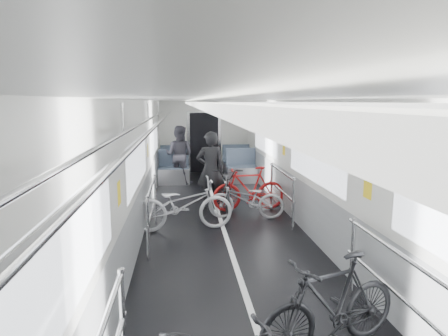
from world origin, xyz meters
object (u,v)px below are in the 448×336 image
Objects in this scene: bike_right_mid at (246,199)px; bike_aisle at (227,187)px; person_seated at (179,155)px; bike_left_far at (183,205)px; bike_right_far at (249,189)px; person_standing at (210,170)px; bike_right_near at (331,304)px.

bike_aisle is (-0.30, 0.86, 0.08)m from bike_right_mid.
bike_left_far is at bearing 109.63° from person_seated.
bike_right_far is 0.94× the size of person_standing.
bike_right_far is at bearing 134.72° from person_seated.
bike_right_near reaches higher than bike_right_mid.
person_standing reaches higher than bike_left_far.
bike_right_near is 5.32m from bike_aisle.
person_standing reaches higher than bike_right_near.
bike_aisle is 1.08× the size of person_seated.
bike_right_far is 0.96× the size of person_seated.
bike_right_far is at bearing 159.39° from bike_right_near.
bike_right_mid is 0.63m from bike_right_far.
person_seated is at bearing -4.57° from bike_left_far.
bike_right_mid is at bearing -67.37° from bike_aisle.
bike_right_far is 3.49m from person_seated.
bike_right_far is (0.07, 5.05, 0.01)m from bike_right_near.
bike_right_near is 0.87× the size of bike_aisle.
person_standing reaches higher than bike_right_far.
bike_right_near is at bearing -7.01° from bike_right_far.
person_standing is (0.63, 1.56, 0.38)m from bike_left_far.
person_seated reaches higher than bike_aisle.
bike_right_near is 5.47m from person_standing.
bike_aisle is at bearing -39.55° from bike_left_far.
bike_aisle is at bearing 160.71° from person_standing.
person_standing reaches higher than bike_right_mid.
person_standing is (-0.75, 5.40, 0.38)m from bike_right_near.
bike_right_near is 0.93× the size of person_standing.
bike_right_mid is 1.25m from person_standing.
person_seated reaches higher than bike_right_mid.
bike_right_mid is (1.28, 0.60, -0.08)m from bike_left_far.
bike_aisle reaches higher than bike_right_near.
bike_right_near is 0.99× the size of bike_right_far.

